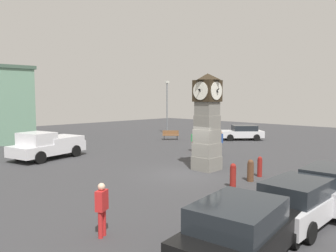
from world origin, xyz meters
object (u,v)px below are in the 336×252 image
(car_navy_sedan, at_px, (242,229))
(bench, at_px, (171,134))
(pedestrian_near_bench, at_px, (221,141))
(car_far_lot, at_px, (242,132))
(car_by_building, at_px, (332,186))
(pedestrian_crossing_lot, at_px, (102,206))
(pickup_truck, at_px, (47,145))
(car_near_tower, at_px, (300,201))
(bollard_far_row, at_px, (260,166))
(bollard_near_tower, at_px, (233,176))
(street_lamp_near_road, at_px, (167,103))
(clock_tower, at_px, (207,122))
(pedestrian_by_cars, at_px, (194,140))
(bollard_mid_row, at_px, (250,170))

(car_navy_sedan, relative_size, bench, 3.02)
(pedestrian_near_bench, bearing_deg, car_far_lot, 22.51)
(car_by_building, distance_m, pedestrian_crossing_lot, 8.53)
(car_by_building, relative_size, pickup_truck, 0.81)
(car_far_lot, height_order, pedestrian_crossing_lot, pedestrian_crossing_lot)
(car_navy_sedan, relative_size, car_near_tower, 1.05)
(bollard_far_row, distance_m, pedestrian_crossing_lot, 10.04)
(bollard_near_tower, xyz_separation_m, bollard_far_row, (2.82, 0.20, -0.04))
(bollard_near_tower, xyz_separation_m, pickup_truck, (-2.55, 13.04, 0.35))
(bollard_near_tower, distance_m, car_far_lot, 17.83)
(bench, bearing_deg, car_navy_sedan, -131.90)
(street_lamp_near_road, bearing_deg, clock_tower, -128.62)
(pedestrian_crossing_lot, bearing_deg, car_by_building, -27.41)
(pickup_truck, xyz_separation_m, pedestrian_near_bench, (9.19, -7.68, 0.09))
(bollard_far_row, distance_m, pedestrian_near_bench, 6.43)
(car_by_building, xyz_separation_m, pedestrian_crossing_lot, (-7.57, 3.93, 0.13))
(pedestrian_by_cars, height_order, street_lamp_near_road, street_lamp_near_road)
(car_navy_sedan, height_order, pedestrian_near_bench, pedestrian_near_bench)
(clock_tower, xyz_separation_m, bollard_near_tower, (-2.20, -3.19, -2.14))
(bollard_far_row, height_order, car_by_building, car_by_building)
(pedestrian_crossing_lot, height_order, pedestrian_by_cars, pedestrian_crossing_lot)
(bollard_near_tower, bearing_deg, street_lamp_near_road, 52.07)
(bollard_mid_row, bearing_deg, clock_tower, 79.70)
(pickup_truck, bearing_deg, pedestrian_crossing_lot, -109.39)
(car_near_tower, height_order, car_far_lot, car_near_tower)
(bollard_mid_row, xyz_separation_m, pickup_truck, (-4.18, 12.99, 0.38))
(bollard_mid_row, bearing_deg, car_navy_sedan, -151.40)
(bench, xyz_separation_m, pedestrian_by_cars, (-3.94, -6.26, 0.36))
(pedestrian_crossing_lot, bearing_deg, pedestrian_near_bench, 21.77)
(bench, bearing_deg, pickup_truck, -175.51)
(bollard_far_row, height_order, pedestrian_crossing_lot, pedestrian_crossing_lot)
(car_far_lot, height_order, pedestrian_by_cars, pedestrian_by_cars)
(bollard_mid_row, distance_m, car_by_building, 4.34)
(pickup_truck, xyz_separation_m, pedestrian_crossing_lot, (-4.65, -13.21, -0.01))
(bollard_mid_row, relative_size, car_near_tower, 0.25)
(car_by_building, height_order, pedestrian_near_bench, pedestrian_near_bench)
(car_far_lot, height_order, bench, car_far_lot)
(car_navy_sedan, distance_m, pedestrian_by_cars, 16.82)
(car_by_building, xyz_separation_m, car_far_lot, (15.03, 13.08, -0.06))
(car_navy_sedan, xyz_separation_m, street_lamp_near_road, (19.45, 21.73, 2.72))
(bollard_near_tower, bearing_deg, pedestrian_crossing_lot, -178.65)
(pedestrian_crossing_lot, bearing_deg, pedestrian_by_cars, 30.01)
(car_navy_sedan, distance_m, car_by_building, 5.89)
(pedestrian_near_bench, height_order, street_lamp_near_road, street_lamp_near_road)
(bench, bearing_deg, bollard_far_row, -119.16)
(bollard_near_tower, distance_m, car_near_tower, 4.47)
(car_far_lot, bearing_deg, bench, 133.57)
(pedestrian_near_bench, bearing_deg, car_navy_sedan, -142.86)
(car_near_tower, distance_m, car_by_building, 2.49)
(bollard_near_tower, relative_size, car_by_building, 0.27)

